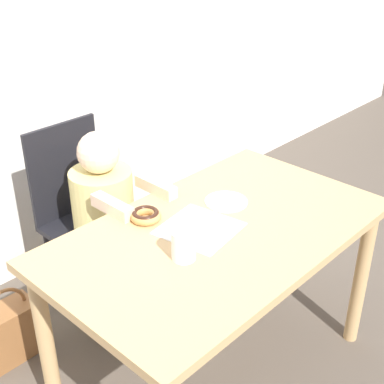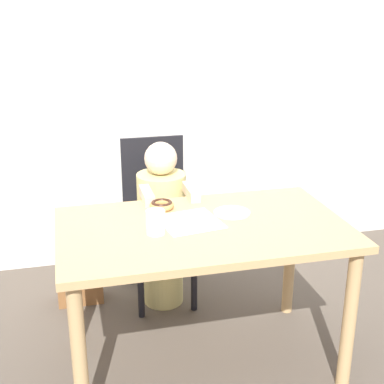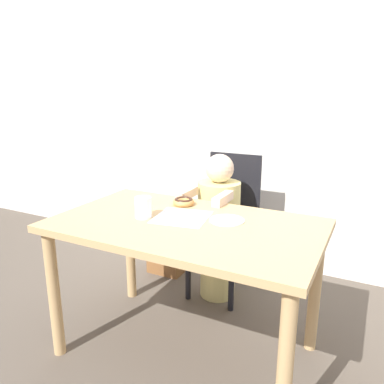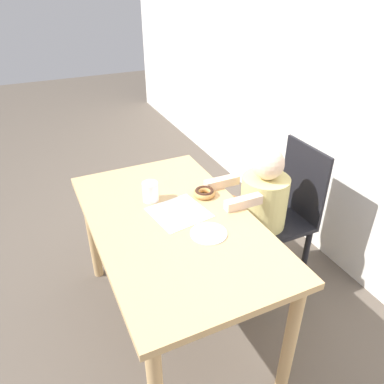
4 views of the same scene
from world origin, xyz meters
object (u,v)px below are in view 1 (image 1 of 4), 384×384
child_figure (106,234)px  handbag (9,332)px  donut (146,215)px  cup (184,245)px  chair (89,223)px

child_figure → handbag: (-0.47, 0.12, -0.34)m
donut → cup: (-0.08, -0.28, 0.03)m
child_figure → cup: bearing=-102.8°
cup → chair: bearing=79.3°
handbag → cup: cup is taller
donut → handbag: size_ratio=0.32×
cup → donut: bearing=74.2°
donut → handbag: 0.86m
child_figure → handbag: size_ratio=2.64×
chair → donut: (-0.06, -0.48, 0.27)m
child_figure → donut: size_ratio=8.16×
chair → handbag: (-0.47, -0.01, -0.34)m
handbag → child_figure: bearing=-14.2°
chair → child_figure: child_figure is taller
handbag → chair: bearing=1.2°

